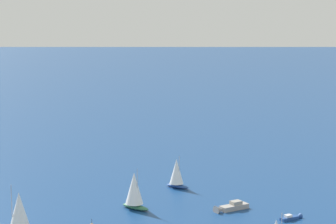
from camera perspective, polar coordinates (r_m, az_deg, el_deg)
motorboat_far_port at (r=138.26m, az=11.40°, el=-9.55°), size 5.41×3.59×1.55m
sailboat_offshore at (r=117.51m, az=-13.59°, el=-9.96°), size 10.69×6.44×13.41m
sailboat_ahead at (r=159.30m, az=0.80°, el=-5.67°), size 6.42×5.36×8.47m
sailboat_mid_cluster at (r=141.87m, az=-3.13°, el=-7.25°), size 7.04×6.40×9.61m
motorboat_outer_ring_d at (r=142.37m, az=5.75°, el=-8.78°), size 8.66×6.04×2.51m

